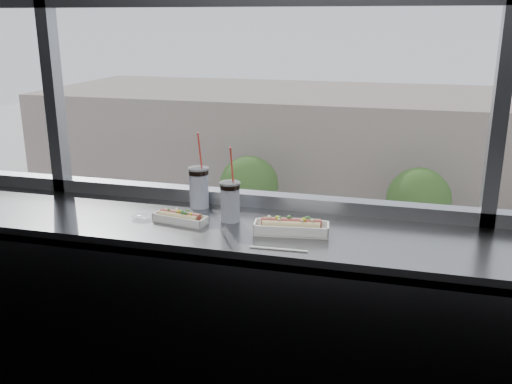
% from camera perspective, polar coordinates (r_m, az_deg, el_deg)
% --- Properties ---
extents(wall_back_lower, '(6.00, 0.00, 6.00)m').
position_cam_1_polar(wall_back_lower, '(2.85, -0.12, -11.88)').
color(wall_back_lower, black).
rests_on(wall_back_lower, ground).
extents(counter, '(6.00, 0.55, 0.06)m').
position_cam_1_polar(counter, '(2.39, -1.85, -3.99)').
color(counter, gray).
rests_on(counter, ground).
extents(counter_fascia, '(6.00, 0.04, 1.04)m').
position_cam_1_polar(counter_fascia, '(2.41, -3.56, -17.73)').
color(counter_fascia, gray).
rests_on(counter_fascia, ground).
extents(hotdog_tray_left, '(0.24, 0.11, 0.06)m').
position_cam_1_polar(hotdog_tray_left, '(2.42, -7.58, -2.52)').
color(hotdog_tray_left, white).
rests_on(hotdog_tray_left, counter).
extents(hotdog_tray_right, '(0.31, 0.14, 0.07)m').
position_cam_1_polar(hotdog_tray_right, '(2.28, 3.55, -3.46)').
color(hotdog_tray_right, white).
rests_on(hotdog_tray_right, counter).
extents(soda_cup_left, '(0.10, 0.10, 0.35)m').
position_cam_1_polar(soda_cup_left, '(2.58, -5.74, 0.67)').
color(soda_cup_left, white).
rests_on(soda_cup_left, counter).
extents(soda_cup_right, '(0.09, 0.09, 0.32)m').
position_cam_1_polar(soda_cup_right, '(2.40, -2.61, -0.75)').
color(soda_cup_right, white).
rests_on(soda_cup_right, counter).
extents(loose_straw, '(0.22, 0.02, 0.01)m').
position_cam_1_polar(loose_straw, '(2.13, 2.25, -5.72)').
color(loose_straw, white).
rests_on(loose_straw, counter).
extents(wrapper, '(0.10, 0.07, 0.02)m').
position_cam_1_polar(wrapper, '(2.48, -11.37, -2.44)').
color(wrapper, silver).
rests_on(wrapper, counter).
extents(plaza_ground, '(120.00, 120.00, 0.00)m').
position_cam_1_polar(plaza_ground, '(47.70, 13.64, 0.73)').
color(plaza_ground, beige).
rests_on(plaza_ground, ground).
extents(street_asphalt, '(80.00, 10.00, 0.06)m').
position_cam_1_polar(street_asphalt, '(25.86, 11.85, -13.36)').
color(street_asphalt, black).
rests_on(street_asphalt, plaza_ground).
extents(far_sidewalk, '(80.00, 6.00, 0.04)m').
position_cam_1_polar(far_sidewalk, '(33.04, 12.73, -6.49)').
color(far_sidewalk, beige).
rests_on(far_sidewalk, plaza_ground).
extents(far_building, '(50.00, 14.00, 8.00)m').
position_cam_1_polar(far_building, '(41.39, 13.76, 4.00)').
color(far_building, gray).
rests_on(far_building, plaza_ground).
extents(car_far_a, '(2.86, 6.00, 1.94)m').
position_cam_1_polar(car_far_a, '(31.32, -8.65, -5.58)').
color(car_far_a, '#3A3A3A').
rests_on(car_far_a, street_asphalt).
extents(car_near_c, '(2.89, 6.38, 2.09)m').
position_cam_1_polar(car_near_c, '(21.88, 11.35, -16.12)').
color(car_near_c, '#B01C00').
rests_on(car_near_c, street_asphalt).
extents(car_near_a, '(3.65, 6.95, 2.21)m').
position_cam_1_polar(car_near_a, '(26.91, -23.20, -10.45)').
color(car_near_a, silver).
rests_on(car_near_a, street_asphalt).
extents(car_far_b, '(2.47, 5.64, 1.86)m').
position_cam_1_polar(car_far_b, '(28.99, 15.26, -8.01)').
color(car_far_b, maroon).
rests_on(car_far_b, street_asphalt).
extents(car_near_b, '(2.96, 6.85, 2.27)m').
position_cam_1_polar(car_near_b, '(22.56, -1.94, -14.40)').
color(car_near_b, black).
rests_on(car_near_b, street_asphalt).
extents(pedestrian_b, '(1.00, 0.75, 2.24)m').
position_cam_1_polar(pedestrian_b, '(32.12, 9.33, -4.78)').
color(pedestrian_b, '#66605B').
rests_on(pedestrian_b, far_sidewalk).
extents(pedestrian_a, '(0.88, 0.66, 1.97)m').
position_cam_1_polar(pedestrian_a, '(33.82, 5.80, -3.75)').
color(pedestrian_a, '#66605B').
rests_on(pedestrian_a, far_sidewalk).
extents(pedestrian_c, '(0.98, 0.74, 2.21)m').
position_cam_1_polar(pedestrian_c, '(33.31, 19.55, -4.79)').
color(pedestrian_c, '#66605B').
rests_on(pedestrian_c, far_sidewalk).
extents(tree_left, '(3.47, 3.47, 5.42)m').
position_cam_1_polar(tree_left, '(32.92, -0.72, 0.63)').
color(tree_left, '#47382B').
rests_on(tree_left, far_sidewalk).
extents(tree_center, '(3.43, 3.43, 5.36)m').
position_cam_1_polar(tree_center, '(31.81, 15.95, -0.71)').
color(tree_center, '#47382B').
rests_on(tree_center, far_sidewalk).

